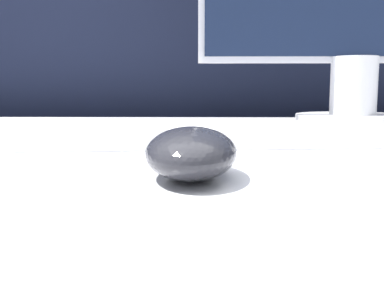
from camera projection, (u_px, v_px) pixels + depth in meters
partition_panel at (189, 148)px, 1.22m from camera, size 5.00×0.03×1.34m
computer_mouse_near at (191, 152)px, 0.36m from camera, size 0.07×0.12×0.04m
keyboard at (204, 135)px, 0.57m from camera, size 0.46×0.17×0.02m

